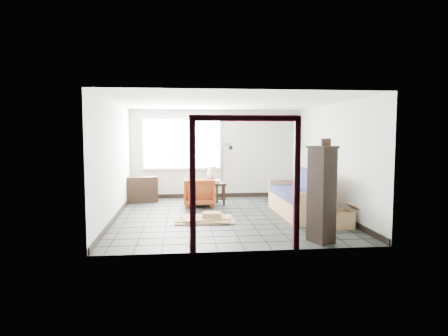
{
  "coord_description": "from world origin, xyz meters",
  "views": [
    {
      "loc": [
        -1.03,
        -9.02,
        1.91
      ],
      "look_at": [
        -0.02,
        0.3,
        1.09
      ],
      "focal_mm": 32.0,
      "sensor_mm": 36.0,
      "label": 1
    }
  ],
  "objects": [
    {
      "name": "window_panel",
      "position": [
        -1.0,
        2.7,
        1.6
      ],
      "size": [
        2.32,
        0.08,
        1.52
      ],
      "color": "silver",
      "rests_on": "ground"
    },
    {
      "name": "armchair",
      "position": [
        -0.57,
        1.4,
        0.41
      ],
      "size": [
        0.81,
        0.76,
        0.82
      ],
      "primitive_type": "imported",
      "rotation": [
        0.0,
        0.0,
        3.13
      ],
      "color": "maroon",
      "rests_on": "ground"
    },
    {
      "name": "futon_sofa",
      "position": [
        1.76,
        -0.06,
        0.38
      ],
      "size": [
        0.91,
        2.36,
        1.04
      ],
      "rotation": [
        0.0,
        0.0,
        0.01
      ],
      "color": "#9B6F46",
      "rests_on": "ground"
    },
    {
      "name": "console_shelf",
      "position": [
        -2.15,
        2.1,
        0.36
      ],
      "size": [
        0.96,
        0.52,
        0.71
      ],
      "rotation": [
        0.0,
        0.0,
        0.19
      ],
      "color": "black",
      "rests_on": "ground"
    },
    {
      "name": "projector",
      "position": [
        -0.15,
        1.43,
        0.63
      ],
      "size": [
        0.29,
        0.25,
        0.09
      ],
      "rotation": [
        0.0,
        0.0,
        -0.21
      ],
      "color": "silver",
      "rests_on": "side_table"
    },
    {
      "name": "cardboard_pile",
      "position": [
        -0.51,
        -0.4,
        0.05
      ],
      "size": [
        1.29,
        1.04,
        0.19
      ],
      "rotation": [
        0.0,
        0.0,
        -0.06
      ],
      "color": "olive",
      "rests_on": "ground"
    },
    {
      "name": "tall_shelf",
      "position": [
        1.4,
        -2.36,
        0.86
      ],
      "size": [
        0.51,
        0.56,
        1.69
      ],
      "rotation": [
        0.0,
        0.0,
        0.4
      ],
      "color": "black",
      "rests_on": "ground"
    },
    {
      "name": "pot",
      "position": [
        1.45,
        -2.39,
        1.76
      ],
      "size": [
        0.2,
        0.2,
        0.13
      ],
      "rotation": [
        0.0,
        0.0,
        0.2
      ],
      "color": "black",
      "rests_on": "tall_shelf"
    },
    {
      "name": "ground",
      "position": [
        0.0,
        0.0,
        0.0
      ],
      "size": [
        5.5,
        5.5,
        0.0
      ],
      "primitive_type": "plane",
      "color": "black",
      "rests_on": "ground"
    },
    {
      "name": "room_shell",
      "position": [
        0.0,
        0.03,
        1.68
      ],
      "size": [
        5.02,
        5.52,
        2.61
      ],
      "color": "#B4BAB2",
      "rests_on": "ground"
    },
    {
      "name": "side_table",
      "position": [
        -0.19,
        1.5,
        0.48
      ],
      "size": [
        0.69,
        0.69,
        0.59
      ],
      "rotation": [
        0.0,
        0.0,
        0.36
      ],
      "color": "black",
      "rests_on": "ground"
    },
    {
      "name": "table_lamp",
      "position": [
        -0.21,
        1.47,
        0.89
      ],
      "size": [
        0.34,
        0.34,
        0.44
      ],
      "rotation": [
        0.0,
        0.0,
        -0.21
      ],
      "color": "black",
      "rests_on": "side_table"
    },
    {
      "name": "floor_lamp",
      "position": [
        0.26,
        2.35,
        0.88
      ],
      "size": [
        0.43,
        0.31,
        1.64
      ],
      "rotation": [
        0.0,
        0.0,
        -0.04
      ],
      "color": "black",
      "rests_on": "ground"
    },
    {
      "name": "doorway_trim",
      "position": [
        0.0,
        -2.7,
        1.38
      ],
      "size": [
        1.8,
        0.08,
        2.2
      ],
      "color": "#370C15",
      "rests_on": "ground"
    },
    {
      "name": "open_box",
      "position": [
        2.12,
        -1.37,
        0.18
      ],
      "size": [
        0.89,
        0.48,
        0.49
      ],
      "rotation": [
        0.0,
        0.0,
        0.07
      ],
      "color": "olive",
      "rests_on": "ground"
    }
  ]
}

